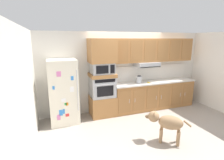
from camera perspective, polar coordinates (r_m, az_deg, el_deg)
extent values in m
plane|color=#9E9389|center=(5.23, 9.17, -12.87)|extent=(9.60, 9.60, 0.00)
cube|color=silver|center=(5.79, 4.35, 2.87)|extent=(6.20, 0.12, 2.50)
cube|color=silver|center=(4.24, -25.47, -2.18)|extent=(0.12, 7.10, 2.50)
cube|color=white|center=(6.64, 31.32, 2.30)|extent=(0.12, 7.10, 2.50)
cube|color=silver|center=(4.98, -15.52, -3.66)|extent=(0.76, 0.70, 1.76)
cylinder|color=silver|center=(4.63, -11.16, -3.40)|extent=(0.02, 0.02, 1.10)
cube|color=pink|center=(4.50, -16.95, 1.87)|extent=(0.11, 0.01, 0.13)
cube|color=green|center=(4.72, -14.83, -7.57)|extent=(0.06, 0.01, 0.06)
cube|color=orange|center=(4.72, -14.37, -7.57)|extent=(0.06, 0.01, 0.08)
cube|color=white|center=(4.68, -15.48, -6.32)|extent=(0.11, 0.01, 0.09)
cube|color=#337FDB|center=(4.55, -12.81, 0.59)|extent=(0.07, 0.01, 0.11)
cube|color=pink|center=(4.84, -16.93, -11.55)|extent=(0.08, 0.01, 0.14)
cube|color=#337FDB|center=(4.79, -16.25, -10.19)|extent=(0.09, 0.01, 0.16)
cube|color=#337FDB|center=(4.57, -18.47, -2.43)|extent=(0.05, 0.01, 0.09)
cube|color=red|center=(4.84, -14.31, -11.00)|extent=(0.09, 0.01, 0.08)
cube|color=white|center=(4.62, -12.93, -3.00)|extent=(0.10, 0.01, 0.13)
cube|color=#337FDB|center=(4.79, -15.39, -9.82)|extent=(0.05, 0.01, 0.13)
cube|color=#A8703D|center=(5.42, -3.10, -8.29)|extent=(0.74, 0.62, 0.60)
cube|color=#A8AAAF|center=(5.23, -3.18, -2.16)|extent=(0.70, 0.58, 0.60)
cube|color=black|center=(4.97, -2.19, -3.67)|extent=(0.49, 0.01, 0.30)
cube|color=black|center=(4.90, -2.22, -0.31)|extent=(0.60, 0.01, 0.09)
cylinder|color=#A8AAAF|center=(4.90, -2.13, -1.57)|extent=(0.56, 0.02, 0.02)
cube|color=#A8703D|center=(5.15, -3.23, 1.60)|extent=(0.74, 0.62, 0.10)
cube|color=#A8AAAF|center=(5.11, -3.26, 3.91)|extent=(0.64, 0.53, 0.32)
cube|color=black|center=(4.83, -3.14, 3.38)|extent=(0.35, 0.01, 0.22)
cube|color=black|center=(4.93, 0.17, 3.58)|extent=(0.13, 0.01, 0.24)
cube|color=#A8703D|center=(5.06, -3.33, 9.51)|extent=(0.74, 0.62, 0.68)
cube|color=#A8703D|center=(6.09, 13.27, -4.79)|extent=(2.84, 0.60, 0.88)
cube|color=#9A6738|center=(5.29, 4.20, -7.02)|extent=(0.40, 0.01, 0.70)
cylinder|color=#BCBCC1|center=(5.33, 5.67, -6.88)|extent=(0.01, 0.01, 0.12)
cube|color=#9A6738|center=(5.49, 8.74, -6.39)|extent=(0.40, 0.01, 0.70)
cylinder|color=#BCBCC1|center=(5.41, 7.49, -6.63)|extent=(0.01, 0.01, 0.12)
cube|color=#9A6738|center=(5.72, 12.94, -5.76)|extent=(0.40, 0.01, 0.70)
cylinder|color=#BCBCC1|center=(5.78, 14.21, -5.63)|extent=(0.01, 0.01, 0.12)
cube|color=#9A6738|center=(5.98, 16.78, -5.17)|extent=(0.40, 0.01, 0.70)
cylinder|color=#BCBCC1|center=(5.89, 15.75, -5.38)|extent=(0.01, 0.01, 0.12)
cube|color=#9A6738|center=(6.27, 20.28, -4.60)|extent=(0.40, 0.01, 0.70)
cylinder|color=#BCBCC1|center=(6.34, 21.35, -4.47)|extent=(0.01, 0.01, 0.12)
cube|color=#9A6738|center=(6.57, 23.46, -4.07)|extent=(0.40, 0.01, 0.70)
cylinder|color=#BCBCC1|center=(6.47, 22.62, -4.26)|extent=(0.01, 0.01, 0.12)
cube|color=beige|center=(5.97, 13.50, -0.58)|extent=(2.88, 0.64, 0.04)
cube|color=silver|center=(6.15, 12.18, 2.46)|extent=(2.88, 0.02, 0.50)
cube|color=#A8703D|center=(5.93, 13.34, 9.42)|extent=(2.84, 0.34, 0.74)
cube|color=#A8AAAF|center=(5.77, 11.20, 5.03)|extent=(0.76, 0.48, 0.14)
cube|color=black|center=(5.59, 12.32, 4.16)|extent=(0.72, 0.04, 0.02)
cube|color=#9A6738|center=(5.22, 3.30, 9.29)|extent=(0.40, 0.01, 0.63)
cube|color=#9A6738|center=(5.42, 7.97, 9.33)|extent=(0.40, 0.01, 0.63)
cube|color=#9A6738|center=(5.65, 12.28, 9.31)|extent=(0.40, 0.01, 0.63)
cube|color=#9A6738|center=(5.92, 16.22, 9.25)|extent=(0.40, 0.01, 0.63)
cube|color=#9A6738|center=(6.20, 19.82, 9.15)|extent=(0.40, 0.01, 0.63)
cube|color=#9A6738|center=(6.51, 23.08, 9.04)|extent=(0.40, 0.01, 0.63)
cylinder|color=yellow|center=(5.69, 11.79, -0.81)|extent=(0.04, 0.10, 0.03)
cylinder|color=silver|center=(5.76, 12.62, -0.68)|extent=(0.03, 0.12, 0.01)
cylinder|color=#A8AAAF|center=(5.60, 8.80, 0.11)|extent=(0.17, 0.17, 0.22)
cylinder|color=black|center=(5.58, 8.84, 1.31)|extent=(0.10, 0.10, 0.02)
ellipsoid|color=#997551|center=(4.18, 18.52, -12.97)|extent=(0.60, 0.57, 0.31)
sphere|color=#997551|center=(4.16, 13.40, -11.47)|extent=(0.25, 0.25, 0.25)
ellipsoid|color=brown|center=(4.18, 11.66, -11.59)|extent=(0.17, 0.16, 0.09)
cone|color=#997551|center=(4.04, 13.56, -10.57)|extent=(0.07, 0.07, 0.08)
cone|color=#997551|center=(4.19, 13.83, -9.67)|extent=(0.07, 0.07, 0.08)
cylinder|color=#997551|center=(4.18, 23.32, -12.91)|extent=(0.16, 0.15, 0.14)
cylinder|color=#997551|center=(4.26, 15.58, -17.14)|extent=(0.07, 0.07, 0.33)
cylinder|color=#997551|center=(4.41, 15.76, -16.05)|extent=(0.07, 0.07, 0.33)
cylinder|color=#997551|center=(4.26, 20.75, -17.53)|extent=(0.07, 0.07, 0.33)
cylinder|color=#997551|center=(4.41, 20.72, -16.43)|extent=(0.07, 0.07, 0.33)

